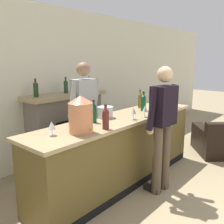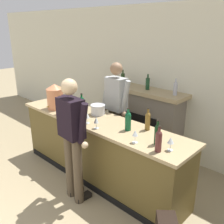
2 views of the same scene
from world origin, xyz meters
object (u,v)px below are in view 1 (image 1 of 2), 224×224
object	(u,v)px
armchair_black	(222,142)
wine_glass_front_right	(145,109)
ice_bucket_steel	(105,112)
wine_glass_near_bucket	(52,126)
wine_bottle_burgundy_dark	(106,118)
person_customer	(162,125)
wine_glass_mid_counter	(133,111)
wine_bottle_port_short	(94,112)
fireplace_stone	(66,127)
copper_dispenser	(81,114)
person_bartender	(84,114)
wine_bottle_riesling_slim	(164,99)
wine_bottle_rose_blush	(143,102)
wine_glass_back_row	(166,103)
wine_glass_by_dispenser	(171,99)
wine_bottle_cabernet_heavy	(175,99)
potted_plant_corner	(154,122)
wine_bottle_merlot_tall	(140,100)

from	to	relation	value
armchair_black	wine_glass_front_right	size ratio (longest dim) A/B	7.53
ice_bucket_steel	wine_glass_near_bucket	world-z (taller)	wine_glass_near_bucket
ice_bucket_steel	wine_bottle_burgundy_dark	size ratio (longest dim) A/B	0.78
person_customer	wine_glass_mid_counter	world-z (taller)	person_customer
wine_bottle_port_short	wine_glass_mid_counter	bearing A→B (deg)	-32.59
fireplace_stone	wine_glass_front_right	size ratio (longest dim) A/B	9.12
copper_dispenser	wine_bottle_port_short	distance (m)	0.50
person_bartender	wine_bottle_riesling_slim	bearing A→B (deg)	-27.51
copper_dispenser	ice_bucket_steel	xyz separation A→B (m)	(0.74, 0.30, -0.14)
fireplace_stone	person_bartender	distance (m)	0.78
copper_dispenser	wine_bottle_rose_blush	world-z (taller)	copper_dispenser
wine_bottle_riesling_slim	fireplace_stone	bearing A→B (deg)	130.09
fireplace_stone	wine_glass_back_row	world-z (taller)	fireplace_stone
wine_glass_front_right	wine_bottle_burgundy_dark	bearing A→B (deg)	179.66
wine_glass_by_dispenser	person_bartender	bearing A→B (deg)	154.82
copper_dispenser	wine_bottle_cabernet_heavy	xyz separation A→B (m)	(2.15, -0.09, -0.08)
armchair_black	wine_bottle_cabernet_heavy	world-z (taller)	wine_bottle_cabernet_heavy
armchair_black	person_bartender	xyz separation A→B (m)	(-2.34, 1.42, 0.76)
wine_bottle_port_short	wine_bottle_riesling_slim	xyz separation A→B (m)	(1.60, -0.17, 0.00)
wine_glass_mid_counter	wine_bottle_burgundy_dark	bearing A→B (deg)	-177.07
armchair_black	copper_dispenser	distance (m)	3.31
armchair_black	wine_bottle_port_short	bearing A→B (deg)	160.98
wine_glass_back_row	potted_plant_corner	bearing A→B (deg)	36.31
wine_glass_by_dispenser	wine_bottle_riesling_slim	bearing A→B (deg)	171.73
person_customer	wine_bottle_riesling_slim	size ratio (longest dim) A/B	5.63
potted_plant_corner	fireplace_stone	bearing A→B (deg)	171.26
wine_bottle_burgundy_dark	wine_glass_near_bucket	xyz separation A→B (m)	(-0.58, 0.28, -0.02)
wine_bottle_burgundy_dark	wine_bottle_riesling_slim	xyz separation A→B (m)	(1.74, 0.17, 0.00)
person_bartender	wine_glass_front_right	world-z (taller)	person_bartender
potted_plant_corner	person_customer	bearing A→B (deg)	-146.88
wine_bottle_port_short	wine_bottle_cabernet_heavy	xyz separation A→B (m)	(1.72, -0.31, 0.00)
wine_bottle_rose_blush	wine_bottle_merlot_tall	bearing A→B (deg)	45.84
armchair_black	person_customer	distance (m)	2.16
copper_dispenser	wine_glass_back_row	distance (m)	1.83
fireplace_stone	wine_glass_near_bucket	world-z (taller)	fireplace_stone
person_customer	wine_bottle_rose_blush	world-z (taller)	person_customer
fireplace_stone	potted_plant_corner	bearing A→B (deg)	-8.74
wine_glass_front_right	wine_glass_back_row	size ratio (longest dim) A/B	1.04
armchair_black	wine_glass_back_row	world-z (taller)	wine_glass_back_row
person_bartender	wine_bottle_rose_blush	xyz separation A→B (m)	(0.77, -0.59, 0.15)
fireplace_stone	wine_glass_by_dispenser	xyz separation A→B (m)	(1.33, -1.37, 0.50)
wine_bottle_riesling_slim	wine_glass_by_dispenser	size ratio (longest dim) A/B	1.86
fireplace_stone	person_customer	xyz separation A→B (m)	(0.15, -1.87, 0.34)
person_customer	wine_bottle_cabernet_heavy	xyz separation A→B (m)	(1.09, 0.38, 0.18)
person_bartender	wine_bottle_burgundy_dark	size ratio (longest dim) A/B	5.98
armchair_black	wine_bottle_burgundy_dark	distance (m)	2.99
person_bartender	wine_bottle_merlot_tall	distance (m)	1.04
armchair_black	wine_glass_front_right	world-z (taller)	wine_glass_front_right
person_bartender	wine_bottle_merlot_tall	bearing A→B (deg)	-22.48
potted_plant_corner	wine_glass_near_bucket	size ratio (longest dim) A/B	4.35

